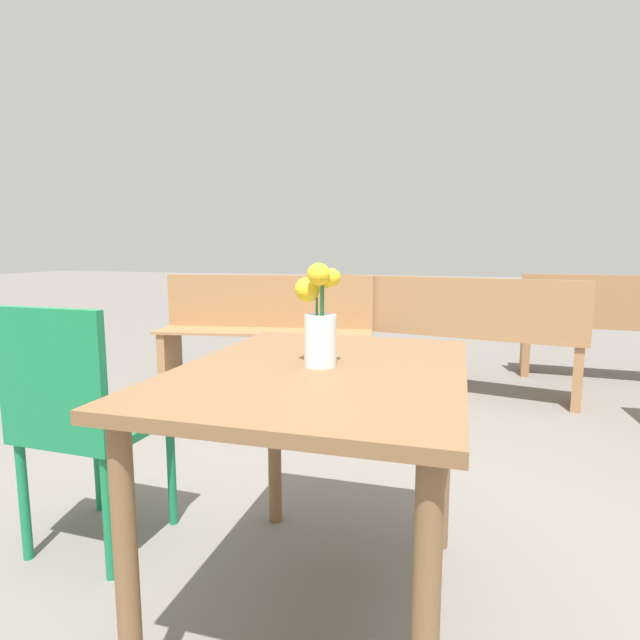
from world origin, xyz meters
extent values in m
plane|color=slate|center=(0.00, 0.00, 0.00)|extent=(40.00, 40.00, 0.00)
cube|color=brown|center=(0.00, 0.00, 0.71)|extent=(0.75, 0.99, 0.03)
cylinder|color=brown|center=(-0.31, -0.44, 0.35)|extent=(0.05, 0.05, 0.70)
cylinder|color=brown|center=(0.31, -0.43, 0.35)|extent=(0.05, 0.05, 0.70)
cylinder|color=brown|center=(-0.31, 0.43, 0.35)|extent=(0.05, 0.05, 0.70)
cylinder|color=brown|center=(0.31, 0.44, 0.35)|extent=(0.05, 0.05, 0.70)
cylinder|color=silver|center=(-0.01, 0.00, 0.80)|extent=(0.09, 0.09, 0.14)
cylinder|color=silver|center=(-0.01, 0.00, 0.77)|extent=(0.08, 0.08, 0.08)
cylinder|color=#337038|center=(0.00, 0.00, 0.84)|extent=(0.01, 0.01, 0.21)
sphere|color=yellow|center=(0.03, -0.01, 0.96)|extent=(0.05, 0.05, 0.05)
cylinder|color=#337038|center=(-0.01, 0.02, 0.84)|extent=(0.01, 0.01, 0.20)
sphere|color=yellow|center=(-0.01, 0.04, 0.96)|extent=(0.05, 0.05, 0.05)
cylinder|color=#337038|center=(-0.02, 0.00, 0.82)|extent=(0.01, 0.01, 0.17)
sphere|color=yellow|center=(-0.04, 0.00, 0.93)|extent=(0.07, 0.07, 0.07)
cylinder|color=#337038|center=(0.00, -0.01, 0.85)|extent=(0.01, 0.01, 0.22)
sphere|color=yellow|center=(0.00, -0.04, 0.97)|extent=(0.06, 0.06, 0.06)
cube|color=#197A47|center=(-0.85, 0.14, 0.43)|extent=(0.41, 0.41, 0.03)
cube|color=#197A47|center=(-0.86, -0.05, 0.65)|extent=(0.40, 0.04, 0.42)
cylinder|color=#197A47|center=(-1.02, 0.31, 0.21)|extent=(0.03, 0.03, 0.41)
cylinder|color=#197A47|center=(-0.68, 0.30, 0.21)|extent=(0.03, 0.03, 0.41)
cylinder|color=#197A47|center=(-1.03, -0.03, 0.21)|extent=(0.03, 0.03, 0.41)
cylinder|color=#197A47|center=(-0.69, -0.04, 0.21)|extent=(0.03, 0.03, 0.41)
cube|color=#9E7047|center=(-1.07, 2.13, 0.44)|extent=(1.63, 0.61, 0.02)
cube|color=#9E7047|center=(-1.09, 2.29, 0.65)|extent=(1.58, 0.29, 0.40)
cube|color=#9E7047|center=(-0.34, 2.25, 0.21)|extent=(0.11, 0.33, 0.43)
cube|color=#9E7047|center=(-1.79, 2.01, 0.21)|extent=(0.11, 0.33, 0.43)
cube|color=#9E7047|center=(0.86, 3.22, 0.21)|extent=(0.08, 0.33, 0.43)
cube|color=#9E7047|center=(0.26, 2.50, 0.44)|extent=(1.86, 0.72, 0.02)
cube|color=#9E7047|center=(0.23, 2.34, 0.65)|extent=(1.80, 0.40, 0.40)
cube|color=#9E7047|center=(-0.58, 2.67, 0.21)|extent=(0.12, 0.33, 0.43)
cube|color=#9E7047|center=(1.10, 2.33, 0.21)|extent=(0.12, 0.33, 0.43)
camera|label=1|loc=(0.36, -1.25, 1.03)|focal=28.00mm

